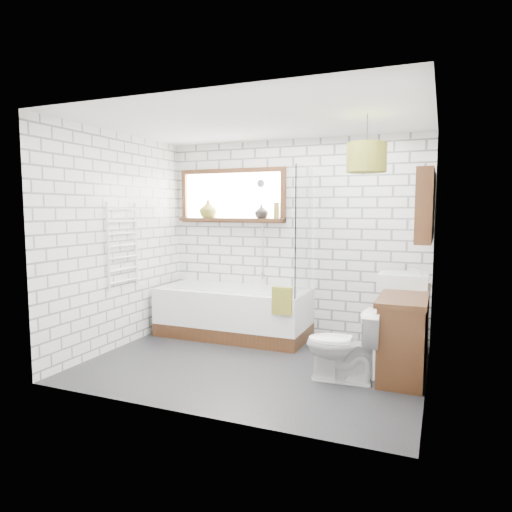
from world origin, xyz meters
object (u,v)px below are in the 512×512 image
at_px(vanity, 405,331).
at_px(basin, 403,280).
at_px(bathtub, 234,312).
at_px(toilet, 342,345).
at_px(pendant, 367,158).

height_order(vanity, basin, basin).
bearing_deg(basin, bathtub, 176.93).
height_order(basin, toilet, basin).
distance_m(vanity, toilet, 0.78).
height_order(vanity, pendant, pendant).
xyz_separation_m(bathtub, pendant, (1.76, -0.81, 1.79)).
bearing_deg(pendant, vanity, 44.60).
relative_size(vanity, pendant, 3.73).
relative_size(bathtub, toilet, 2.74).
bearing_deg(toilet, vanity, 133.88).
height_order(bathtub, pendant, pendant).
bearing_deg(vanity, basin, 100.36).
height_order(toilet, pendant, pendant).
xyz_separation_m(bathtub, basin, (2.07, -0.11, 0.55)).
bearing_deg(basin, toilet, -117.15).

